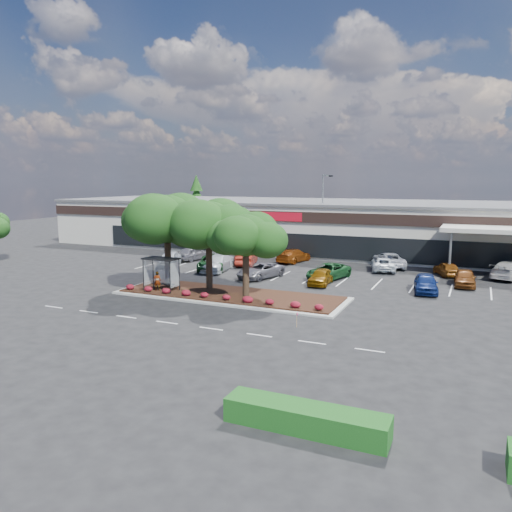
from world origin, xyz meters
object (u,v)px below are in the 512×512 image
at_px(light_pole, 323,220).
at_px(car_1, 212,263).
at_px(survey_stake, 297,318).
at_px(car_0, 169,259).

bearing_deg(light_pole, car_1, -116.18).
xyz_separation_m(survey_stake, car_1, (-14.38, 15.10, 0.16)).
bearing_deg(light_pole, survey_stake, -76.28).
distance_m(light_pole, car_0, 19.17).
distance_m(light_pole, car_1, 16.58).
relative_size(survey_stake, car_1, 0.17).
height_order(light_pole, car_0, light_pole).
distance_m(survey_stake, car_0, 25.04).
xyz_separation_m(light_pole, survey_stake, (7.23, -29.64, -3.66)).
relative_size(survey_stake, car_0, 0.21).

